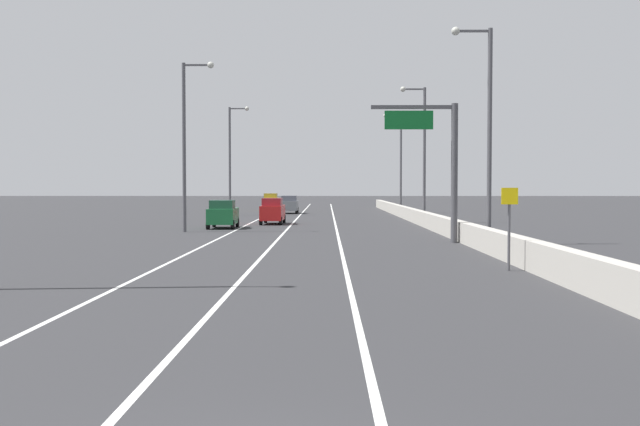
# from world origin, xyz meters

# --- Properties ---
(ground_plane) EXTENTS (320.00, 320.00, 0.00)m
(ground_plane) POSITION_xyz_m (0.00, 64.00, 0.00)
(ground_plane) COLOR #2D2D30
(lane_stripe_left) EXTENTS (0.16, 130.00, 0.00)m
(lane_stripe_left) POSITION_xyz_m (-5.50, 55.00, 0.00)
(lane_stripe_left) COLOR silver
(lane_stripe_left) RESTS_ON ground_plane
(lane_stripe_center) EXTENTS (0.16, 130.00, 0.00)m
(lane_stripe_center) POSITION_xyz_m (-2.00, 55.00, 0.00)
(lane_stripe_center) COLOR silver
(lane_stripe_center) RESTS_ON ground_plane
(lane_stripe_right) EXTENTS (0.16, 130.00, 0.00)m
(lane_stripe_right) POSITION_xyz_m (1.50, 55.00, 0.00)
(lane_stripe_right) COLOR silver
(lane_stripe_right) RESTS_ON ground_plane
(jersey_barrier_right) EXTENTS (0.60, 120.00, 1.10)m
(jersey_barrier_right) POSITION_xyz_m (8.28, 40.00, 0.55)
(jersey_barrier_right) COLOR #B2ADA3
(jersey_barrier_right) RESTS_ON ground_plane
(overhead_sign_gantry) EXTENTS (4.68, 0.36, 7.50)m
(overhead_sign_gantry) POSITION_xyz_m (6.94, 32.88, 4.73)
(overhead_sign_gantry) COLOR #47474C
(overhead_sign_gantry) RESTS_ON ground_plane
(speed_advisory_sign) EXTENTS (0.60, 0.11, 3.00)m
(speed_advisory_sign) POSITION_xyz_m (7.38, 19.68, 1.76)
(speed_advisory_sign) COLOR #4C4C51
(speed_advisory_sign) RESTS_ON ground_plane
(lamp_post_right_second) EXTENTS (2.14, 0.44, 11.30)m
(lamp_post_right_second) POSITION_xyz_m (9.04, 31.60, 6.41)
(lamp_post_right_second) COLOR #4C4C51
(lamp_post_right_second) RESTS_ON ground_plane
(lamp_post_right_third) EXTENTS (2.14, 0.44, 11.30)m
(lamp_post_right_third) POSITION_xyz_m (8.68, 54.46, 6.41)
(lamp_post_right_third) COLOR #4C4C51
(lamp_post_right_third) RESTS_ON ground_plane
(lamp_post_right_fourth) EXTENTS (2.14, 0.44, 11.30)m
(lamp_post_right_fourth) POSITION_xyz_m (9.03, 77.32, 6.41)
(lamp_post_right_fourth) COLOR #4C4C51
(lamp_post_right_fourth) RESTS_ON ground_plane
(lamp_post_left_mid) EXTENTS (2.14, 0.44, 11.30)m
(lamp_post_left_mid) POSITION_xyz_m (-8.45, 42.18, 6.41)
(lamp_post_left_mid) COLOR #4C4C51
(lamp_post_left_mid) RESTS_ON ground_plane
(lamp_post_left_far) EXTENTS (2.14, 0.44, 11.30)m
(lamp_post_left_far) POSITION_xyz_m (-9.01, 69.60, 6.41)
(lamp_post_left_far) COLOR #4C4C51
(lamp_post_left_far) RESTS_ON ground_plane
(car_red_0) EXTENTS (1.85, 4.54, 2.10)m
(car_red_0) POSITION_xyz_m (-3.55, 52.45, 1.04)
(car_red_0) COLOR red
(car_red_0) RESTS_ON ground_plane
(car_gray_1) EXTENTS (1.91, 4.40, 2.00)m
(car_gray_1) POSITION_xyz_m (-3.37, 75.69, 1.00)
(car_gray_1) COLOR slate
(car_gray_1) RESTS_ON ground_plane
(car_green_2) EXTENTS (2.02, 4.15, 2.05)m
(car_green_2) POSITION_xyz_m (-6.73, 46.50, 1.02)
(car_green_2) COLOR #196033
(car_green_2) RESTS_ON ground_plane
(car_yellow_3) EXTENTS (1.92, 4.79, 2.15)m
(car_yellow_3) POSITION_xyz_m (-6.25, 86.45, 1.07)
(car_yellow_3) COLOR gold
(car_yellow_3) RESTS_ON ground_plane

